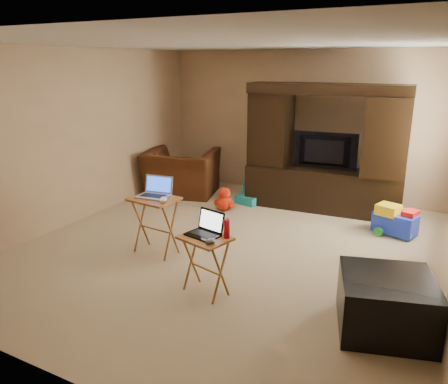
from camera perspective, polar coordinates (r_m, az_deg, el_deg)
The scene contains 19 objects.
floor at distance 5.65m, azimuth 0.95°, elevation -7.27°, with size 5.50×5.50×0.00m, color tan.
ceiling at distance 5.17m, azimuth 1.08°, elevation 18.94°, with size 5.50×5.50×0.00m, color silver.
wall_back at distance 7.80m, azimuth 10.21°, elevation 8.70°, with size 5.00×5.00×0.00m, color tan.
wall_front at distance 3.15m, azimuth -22.05°, elevation -3.93°, with size 5.00×5.00×0.00m, color tan.
wall_left at distance 6.75m, azimuth -18.46°, elevation 6.92°, with size 5.50×5.50×0.00m, color tan.
entertainment_center at distance 7.03m, azimuth 13.01°, elevation 5.55°, with size 2.42×0.61×1.98m, color black.
television at distance 6.99m, azimuth 12.89°, elevation 5.16°, with size 1.01×0.13×0.58m, color black.
recliner at distance 7.82m, azimuth -5.59°, elevation 2.54°, with size 1.22×1.07×0.79m, color #45200E.
child_rocker at distance 7.32m, azimuth 3.40°, elevation 0.42°, with size 0.37×0.43×0.50m, color teal, non-canonical shape.
plush_toy at distance 6.96m, azimuth 0.04°, elevation -0.88°, with size 0.35×0.29×0.39m, color red, non-canonical shape.
push_toy at distance 6.43m, azimuth 21.46°, elevation -3.41°, with size 0.57×0.41×0.43m, color #1B35DE, non-canonical shape.
ottoman at distance 4.20m, azimuth 20.38°, elevation -13.54°, with size 0.78×0.78×0.50m, color black.
tray_table_left at distance 5.45m, azimuth -8.95°, elevation -4.37°, with size 0.55×0.44×0.71m, color #A86C28.
tray_table_right at distance 4.50m, azimuth -2.42°, elevation -9.54°, with size 0.48×0.38×0.62m, color #A16126.
laptop_left at distance 5.34m, azimuth -9.25°, elevation 0.56°, with size 0.37×0.30×0.24m, color #A3A3A7.
laptop_right at distance 4.36m, azimuth -2.82°, elevation -4.26°, with size 0.32×0.27×0.24m, color black.
mouse_left at distance 5.16m, azimuth -7.90°, elevation -0.98°, with size 0.09×0.14×0.06m, color white.
mouse_right at distance 4.20m, azimuth -1.76°, elevation -6.45°, with size 0.08×0.13×0.05m, color #414246.
water_bottle at distance 4.31m, azimuth 0.36°, elevation -4.85°, with size 0.06×0.06×0.19m, color red.
Camera 1 is at (2.31, -4.62, 2.29)m, focal length 35.00 mm.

